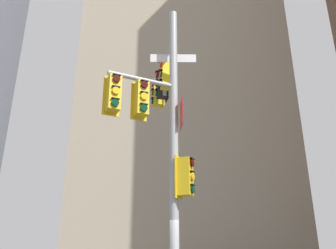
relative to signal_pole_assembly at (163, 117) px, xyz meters
The scene contains 2 objects.
building_mid_block 23.37m from the signal_pole_assembly, 86.06° to the left, with size 15.91×15.91×32.90m, color tan.
signal_pole_assembly is the anchor object (origin of this frame).
Camera 1 is at (-0.16, -9.14, 1.75)m, focal length 36.75 mm.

